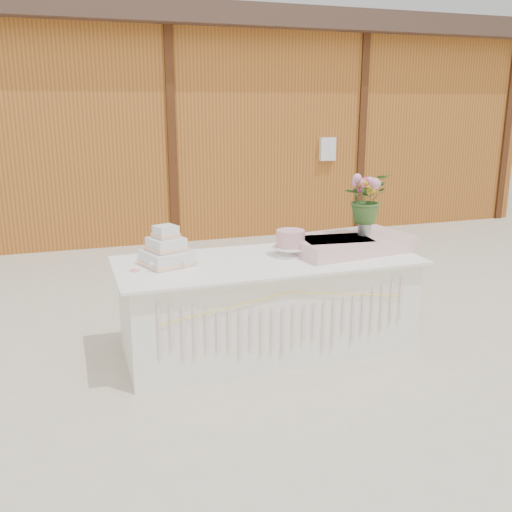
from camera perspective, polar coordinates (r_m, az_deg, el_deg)
The scene contains 9 objects.
ground at distance 4.79m, azimuth 1.17°, elevation -9.25°, with size 80.00×80.00×0.00m, color beige.
barn at distance 10.21m, azimuth -10.63°, elevation 13.05°, with size 12.60×4.60×3.30m.
cake_table at distance 4.64m, azimuth 1.21°, elevation -4.90°, with size 2.40×1.00×0.77m.
wedding_cake at distance 4.39m, azimuth -8.94°, elevation 0.43°, with size 0.43×0.43×0.31m.
pink_cake_stand at distance 4.61m, azimuth 3.46°, elevation 1.47°, with size 0.29×0.29×0.21m.
satin_runner at distance 4.84m, azimuth 9.35°, elevation 1.27°, with size 1.00×0.58×0.13m, color beige.
flower_vase at distance 4.87m, azimuth 10.79°, elevation 2.97°, with size 0.11×0.11×0.15m, color #A4A4A9.
bouquet at distance 4.82m, azimuth 10.95°, elevation 6.25°, with size 0.37×0.32×0.41m, color #375C25.
loose_flowers at distance 4.38m, azimuth -11.31°, elevation -0.97°, with size 0.15×0.37×0.02m, color pink, non-canonical shape.
Camera 1 is at (-1.49, -4.11, 1.95)m, focal length 40.00 mm.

